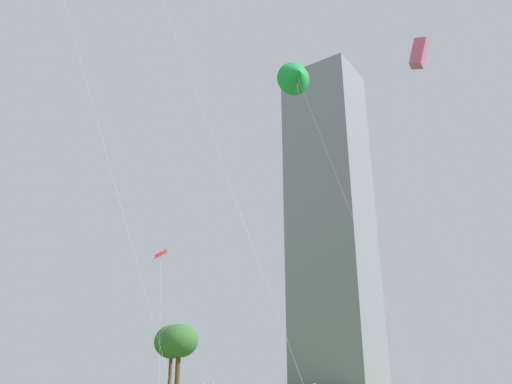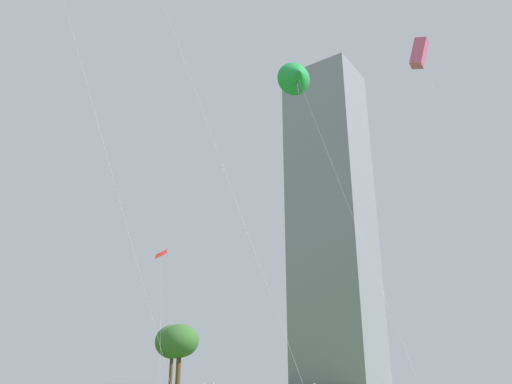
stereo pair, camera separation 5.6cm
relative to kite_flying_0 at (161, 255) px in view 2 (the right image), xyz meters
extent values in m
sphere|color=tan|center=(8.80, -2.20, -12.81)|extent=(0.21, 0.21, 0.21)
cylinder|color=silver|center=(2.40, -2.12, -7.11)|extent=(4.89, 4.38, 14.39)
pyramid|color=red|center=(-0.04, 0.03, 0.11)|extent=(1.12, 1.42, 1.14)
cylinder|color=silver|center=(21.24, -20.93, -0.18)|extent=(9.31, 4.09, 28.25)
cylinder|color=silver|center=(32.08, -3.03, -1.10)|extent=(5.37, 2.07, 26.40)
cube|color=#E5598C|center=(29.40, -4.05, 12.10)|extent=(1.58, 1.00, 2.55)
cylinder|color=silver|center=(23.99, -8.44, -0.84)|extent=(9.49, 5.77, 26.94)
cone|color=green|center=(19.25, -5.57, 12.63)|extent=(4.18, 4.18, 3.51)
cylinder|color=purple|center=(19.25, -5.57, 11.49)|extent=(0.34, 0.36, 1.66)
cylinder|color=silver|center=(13.34, -20.71, 0.73)|extent=(7.64, 7.62, 30.07)
cylinder|color=brown|center=(-6.34, 10.36, -11.96)|extent=(0.41, 0.41, 4.69)
ellipsoid|color=#3D7033|center=(-6.34, 10.36, -8.09)|extent=(4.35, 4.35, 4.04)
cylinder|color=brown|center=(-2.15, 6.58, -12.09)|extent=(0.54, 0.54, 4.43)
ellipsoid|color=#3D7033|center=(-2.15, 6.58, -8.35)|extent=(4.34, 4.34, 3.68)
cube|color=gray|center=(-23.83, 110.59, 40.12)|extent=(26.33, 21.51, 108.85)
camera|label=1|loc=(34.80, -39.18, -12.42)|focal=34.56mm
camera|label=2|loc=(34.85, -39.15, -12.42)|focal=34.56mm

